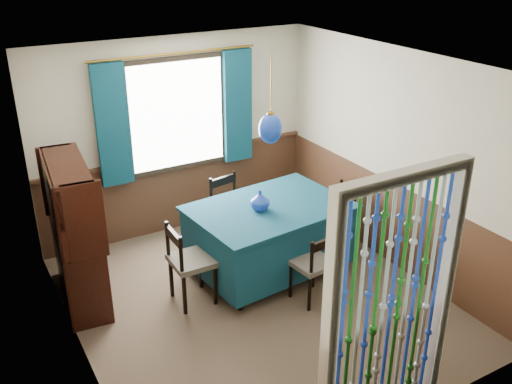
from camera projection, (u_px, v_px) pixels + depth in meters
floor at (256, 300)px, 6.08m from camera, size 4.00×4.00×0.00m
ceiling at (256, 66)px, 5.05m from camera, size 4.00×4.00×0.00m
wall_back at (177, 137)px, 7.15m from camera, size 3.60×0.00×3.60m
wall_front at (398, 296)px, 3.99m from camera, size 3.60×0.00×3.60m
wall_left at (69, 238)px, 4.75m from camera, size 0.00×4.00×4.00m
wall_right at (395, 161)px, 6.38m from camera, size 0.00×4.00×4.00m
wainscot_back at (180, 192)px, 7.44m from camera, size 3.60×0.00×3.60m
wainscot_front at (387, 378)px, 4.31m from camera, size 3.60×0.00×3.60m
wainscot_left at (82, 312)px, 5.06m from camera, size 0.00×4.00×4.00m
wainscot_right at (388, 221)px, 6.68m from camera, size 0.00×4.00×4.00m
window at (177, 115)px, 6.98m from camera, size 1.32×0.12×1.42m
doorway at (390, 315)px, 4.11m from camera, size 1.16×0.12×2.18m
dining_table at (269, 234)px, 6.44m from camera, size 1.81×1.34×0.83m
chair_near at (314, 264)px, 5.92m from camera, size 0.44×0.43×0.81m
chair_far at (231, 210)px, 7.02m from camera, size 0.51×0.50×0.89m
chair_left at (189, 262)px, 5.89m from camera, size 0.43×0.45×0.90m
chair_right at (336, 215)px, 6.94m from camera, size 0.45×0.47×0.83m
sideboard at (78, 253)px, 5.92m from camera, size 0.52×1.22×1.55m
pendant_lamp at (270, 128)px, 5.92m from camera, size 0.26×0.26×0.94m
vase_table at (260, 201)px, 6.16m from camera, size 0.25×0.25×0.20m
bowl_shelf at (81, 211)px, 5.60m from camera, size 0.23×0.23×0.05m
vase_sideboard at (73, 214)px, 6.03m from camera, size 0.24×0.24×0.19m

